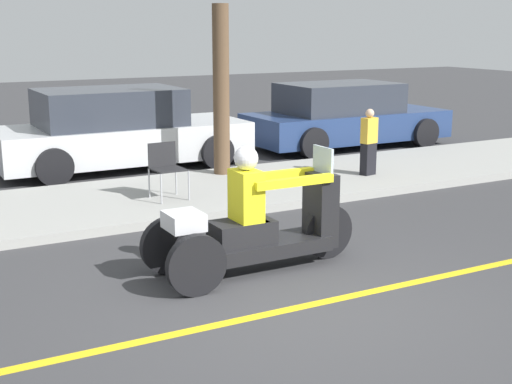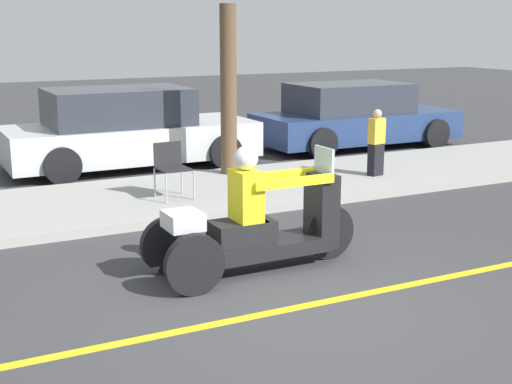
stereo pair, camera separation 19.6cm
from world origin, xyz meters
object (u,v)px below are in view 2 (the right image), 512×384
motorcycle_trike (256,227)px  folding_chair_curbside (171,164)px  spectator_mid_group (376,144)px  parked_car_lot_right (127,130)px  parked_car_lot_left (354,117)px  tree_trunk (228,90)px

motorcycle_trike → folding_chair_curbside: (0.21, 3.19, 0.13)m
motorcycle_trike → folding_chair_curbside: bearing=86.3°
spectator_mid_group → parked_car_lot_right: parked_car_lot_right is taller
parked_car_lot_right → parked_car_lot_left: 5.13m
spectator_mid_group → motorcycle_trike: bearing=-141.3°
spectator_mid_group → tree_trunk: 2.68m
parked_car_lot_left → tree_trunk: (-3.90, -1.86, 0.88)m
spectator_mid_group → parked_car_lot_right: size_ratio=0.24×
spectator_mid_group → parked_car_lot_left: (1.73, 3.16, 0.00)m
spectator_mid_group → tree_trunk: (-2.16, 1.30, 0.89)m
tree_trunk → parked_car_lot_right: bearing=123.0°
spectator_mid_group → tree_trunk: tree_trunk is taller
parked_car_lot_left → spectator_mid_group: bearing=-118.7°
motorcycle_trike → parked_car_lot_left: size_ratio=0.54×
motorcycle_trike → parked_car_lot_right: 6.33m
spectator_mid_group → folding_chair_curbside: size_ratio=1.39×
motorcycle_trike → folding_chair_curbside: size_ratio=2.98×
folding_chair_curbside → parked_car_lot_right: parked_car_lot_right is taller
parked_car_lot_left → folding_chair_curbside: bearing=-150.3°
tree_trunk → folding_chair_curbside: bearing=-141.1°
motorcycle_trike → parked_car_lot_right: parked_car_lot_right is taller
spectator_mid_group → folding_chair_curbside: (-3.68, 0.08, -0.04)m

